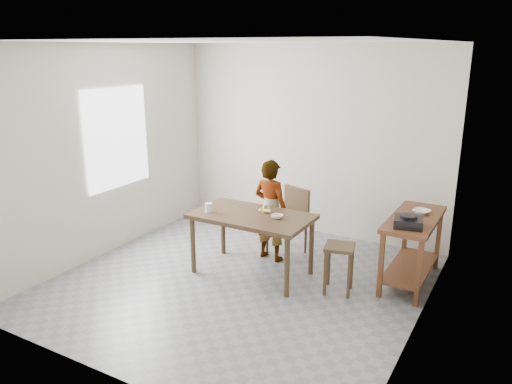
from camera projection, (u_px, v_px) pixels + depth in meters
The scene contains 17 objects.
floor at pixel (239, 284), 5.83m from camera, with size 4.00×4.00×0.04m, color slate.
ceiling at pixel (237, 39), 5.06m from camera, with size 4.00×4.00×0.04m, color white.
wall_back at pixel (312, 141), 7.13m from camera, with size 4.00×0.04×2.70m, color beige.
wall_front at pixel (98, 226), 3.76m from camera, with size 4.00×0.04×2.70m, color beige.
wall_left at pixel (104, 152), 6.40m from camera, with size 0.04×4.00×2.70m, color beige.
wall_right at pixel (429, 197), 4.49m from camera, with size 0.04×4.00×2.70m, color beige.
window_pane at pixel (117, 138), 6.50m from camera, with size 0.02×1.10×1.30m, color white.
dining_table at pixel (252, 244), 5.97m from camera, with size 1.40×0.80×0.75m, color #412E1C, non-canonical shape.
prep_counter at pixel (412, 250), 5.74m from camera, with size 0.50×1.20×0.80m, color #57301B, non-canonical shape.
child at pixel (271, 210), 6.31m from camera, with size 0.48×0.32×1.31m, color white.
dining_chair at pixel (287, 222), 6.54m from camera, with size 0.42×0.42×0.87m, color #412E1C, non-canonical shape.
stool at pixel (339, 269), 5.54m from camera, with size 0.32×0.32×0.56m, color #412E1C, non-canonical shape.
glass_tumbler at pixel (209, 207), 5.94m from camera, with size 0.09×0.09×0.11m, color silver.
small_bowl at pixel (277, 216), 5.73m from camera, with size 0.14×0.14×0.04m, color silver.
banana at pixel (265, 210), 5.92m from camera, with size 0.17×0.12×0.06m, color #FDEB5B, non-canonical shape.
serving_bowl at pixel (422, 212), 5.73m from camera, with size 0.19×0.19×0.05m, color silver.
gas_burner at pixel (408, 222), 5.32m from camera, with size 0.29×0.29×0.10m, color black.
Camera 1 is at (2.78, -4.51, 2.65)m, focal length 35.00 mm.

